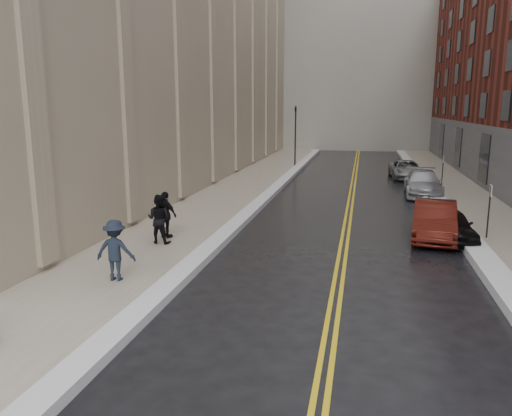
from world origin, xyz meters
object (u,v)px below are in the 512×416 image
at_px(car_silver_far, 406,170).
at_px(pedestrian_a, 159,219).
at_px(car_maroon, 434,220).
at_px(car_silver_near, 423,183).
at_px(pedestrian_c, 166,215).
at_px(pedestrian_b, 115,250).
at_px(car_black, 449,225).

height_order(car_silver_far, pedestrian_a, pedestrian_a).
height_order(car_maroon, car_silver_far, car_maroon).
bearing_deg(car_silver_near, pedestrian_c, -128.41).
distance_m(car_maroon, car_silver_far, 17.34).
height_order(car_silver_far, pedestrian_b, pedestrian_b).
distance_m(pedestrian_a, pedestrian_b, 4.08).
bearing_deg(car_silver_near, car_maroon, -91.67).
height_order(pedestrian_b, pedestrian_c, pedestrian_c).
bearing_deg(pedestrian_c, car_silver_near, -109.79).
height_order(pedestrian_a, pedestrian_c, pedestrian_a).
relative_size(car_maroon, pedestrian_a, 2.46).
height_order(car_maroon, pedestrian_a, pedestrian_a).
height_order(car_black, car_silver_far, car_silver_far).
bearing_deg(car_silver_far, car_maroon, -94.55).
distance_m(car_silver_near, pedestrian_c, 16.80).
bearing_deg(pedestrian_c, pedestrian_a, 114.73).
height_order(car_silver_near, car_silver_far, car_silver_near).
bearing_deg(pedestrian_b, car_black, -150.19).
bearing_deg(car_silver_near, car_black, -88.85).
bearing_deg(car_maroon, car_black, -17.93).
xyz_separation_m(car_maroon, pedestrian_b, (-9.82, -7.44, 0.31)).
distance_m(car_black, car_silver_far, 17.58).
relative_size(car_black, car_silver_far, 0.80).
relative_size(car_maroon, car_silver_near, 0.90).
bearing_deg(car_black, car_maroon, 148.17).
height_order(car_black, pedestrian_b, pedestrian_b).
xyz_separation_m(car_silver_near, pedestrian_a, (-10.83, -13.57, 0.34)).
bearing_deg(car_silver_near, pedestrian_a, -126.61).
xyz_separation_m(car_maroon, pedestrian_c, (-10.23, -2.60, 0.31)).
bearing_deg(car_silver_far, pedestrian_a, -120.43).
bearing_deg(pedestrian_b, pedestrian_c, -90.20).
distance_m(car_silver_near, pedestrian_b, 20.51).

